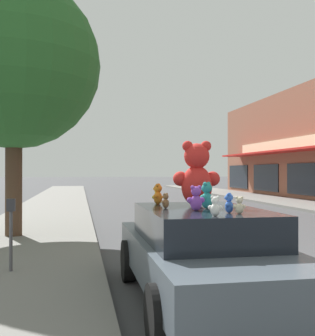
# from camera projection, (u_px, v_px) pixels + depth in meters

# --- Properties ---
(plush_art_car) EXTENTS (2.01, 4.56, 1.36)m
(plush_art_car) POSITION_uv_depth(u_px,v_px,m) (202.00, 251.00, 6.02)
(plush_art_car) COLOR #4C5660
(plush_art_car) RESTS_ON ground_plane
(teddy_bear_giant) EXTENTS (0.75, 0.49, 1.00)m
(teddy_bear_giant) POSITION_uv_depth(u_px,v_px,m) (197.00, 175.00, 6.44)
(teddy_bear_giant) COLOR red
(teddy_bear_giant) RESTS_ON plush_art_car
(teddy_bear_orange) EXTENTS (0.19, 0.25, 0.34)m
(teddy_bear_orange) POSITION_uv_depth(u_px,v_px,m) (158.00, 194.00, 6.75)
(teddy_bear_orange) COLOR orange
(teddy_bear_orange) RESTS_ON plush_art_car
(teddy_bear_purple) EXTENTS (0.25, 0.15, 0.34)m
(teddy_bear_purple) POSITION_uv_depth(u_px,v_px,m) (196.00, 198.00, 5.67)
(teddy_bear_purple) COLOR purple
(teddy_bear_purple) RESTS_ON plush_art_car
(teddy_bear_brown) EXTENTS (0.15, 0.15, 0.22)m
(teddy_bear_brown) POSITION_uv_depth(u_px,v_px,m) (166.00, 201.00, 6.05)
(teddy_bear_brown) COLOR olive
(teddy_bear_brown) RESTS_ON plush_art_car
(teddy_bear_yellow) EXTENTS (0.19, 0.12, 0.25)m
(teddy_bear_yellow) POSITION_uv_depth(u_px,v_px,m) (158.00, 196.00, 6.93)
(teddy_bear_yellow) COLOR yellow
(teddy_bear_yellow) RESTS_ON plush_art_car
(teddy_bear_cream) EXTENTS (0.17, 0.12, 0.22)m
(teddy_bear_cream) POSITION_uv_depth(u_px,v_px,m) (239.00, 205.00, 5.25)
(teddy_bear_cream) COLOR beige
(teddy_bear_cream) RESTS_ON plush_art_car
(teddy_bear_white) EXTENTS (0.18, 0.14, 0.24)m
(teddy_bear_white) POSITION_uv_depth(u_px,v_px,m) (215.00, 206.00, 4.98)
(teddy_bear_white) COLOR white
(teddy_bear_white) RESTS_ON plush_art_car
(teddy_bear_teal) EXTENTS (0.26, 0.26, 0.38)m
(teddy_bear_teal) POSITION_uv_depth(u_px,v_px,m) (207.00, 196.00, 5.99)
(teddy_bear_teal) COLOR teal
(teddy_bear_teal) RESTS_ON plush_art_car
(teddy_bear_blue) EXTENTS (0.15, 0.19, 0.26)m
(teddy_bear_blue) POSITION_uv_depth(u_px,v_px,m) (229.00, 203.00, 5.37)
(teddy_bear_blue) COLOR blue
(teddy_bear_blue) RESTS_ON plush_art_car
(street_tree) EXTENTS (4.69, 4.69, 7.05)m
(street_tree) POSITION_uv_depth(u_px,v_px,m) (14.00, 64.00, 11.48)
(street_tree) COLOR #473323
(street_tree) RESTS_ON sidewalk_near
(parking_meter) EXTENTS (0.14, 0.10, 1.27)m
(parking_meter) POSITION_uv_depth(u_px,v_px,m) (11.00, 225.00, 7.38)
(parking_meter) COLOR #4C4C51
(parking_meter) RESTS_ON sidewalk_near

